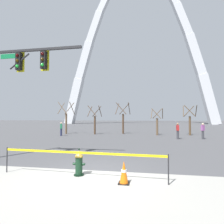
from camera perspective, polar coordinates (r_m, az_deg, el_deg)
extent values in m
plane|color=#474749|center=(7.52, -5.76, -18.21)|extent=(240.00, 240.00, 0.00)
cylinder|color=black|center=(7.20, -10.29, -18.73)|extent=(0.36, 0.36, 0.05)
cylinder|color=#14331E|center=(7.11, -10.28, -16.15)|extent=(0.26, 0.26, 0.62)
cylinder|color=#A8842D|center=(7.03, -10.26, -13.55)|extent=(0.30, 0.30, 0.04)
cone|color=#A8842D|center=(7.01, -10.26, -12.51)|extent=(0.30, 0.30, 0.22)
cylinder|color=black|center=(6.98, -10.25, -11.38)|extent=(0.06, 0.06, 0.06)
cylinder|color=#14331E|center=(7.15, -11.68, -15.54)|extent=(0.10, 0.09, 0.09)
cylinder|color=#14331E|center=(7.04, -8.84, -15.79)|extent=(0.10, 0.09, 0.09)
cylinder|color=#14331E|center=(7.30, -9.72, -16.02)|extent=(0.13, 0.14, 0.13)
cylinder|color=black|center=(7.37, -9.51, -15.88)|extent=(0.15, 0.03, 0.15)
cylinder|color=#232326|center=(8.39, -29.94, -12.82)|extent=(0.04, 0.04, 0.97)
cylinder|color=#232326|center=(6.31, 17.20, -16.78)|extent=(0.04, 0.04, 0.97)
cube|color=yellow|center=(6.70, -10.10, -12.38)|extent=(6.01, 0.31, 0.08)
cube|color=black|center=(6.32, 3.74, -21.30)|extent=(0.36, 0.36, 0.03)
cone|color=orange|center=(6.21, 3.74, -18.13)|extent=(0.28, 0.28, 0.70)
cylinder|color=white|center=(6.20, 3.74, -17.82)|extent=(0.17, 0.17, 0.08)
cube|color=#232326|center=(10.60, -22.47, 17.49)|extent=(4.80, 0.12, 0.12)
cylinder|color=#232326|center=(10.96, -26.88, 13.89)|extent=(1.11, 0.08, 0.81)
cube|color=black|center=(10.98, -27.06, 13.86)|extent=(0.26, 0.24, 0.90)
cube|color=gold|center=(11.09, -26.61, 13.70)|extent=(0.44, 0.03, 1.04)
sphere|color=#360606|center=(10.96, -27.46, 15.42)|extent=(0.16, 0.16, 0.16)
sphere|color=#392706|center=(10.88, -27.48, 14.01)|extent=(0.16, 0.16, 0.16)
sphere|color=green|center=(10.81, -27.50, 12.58)|extent=(0.16, 0.16, 0.16)
cube|color=black|center=(10.23, -20.54, 14.94)|extent=(0.26, 0.24, 0.90)
cube|color=gold|center=(10.35, -20.14, 14.74)|extent=(0.44, 0.03, 1.04)
sphere|color=#360606|center=(10.21, -20.91, 16.63)|extent=(0.16, 0.16, 0.16)
sphere|color=#392706|center=(10.13, -20.93, 15.12)|extent=(0.16, 0.16, 0.16)
sphere|color=green|center=(10.05, -20.94, 13.59)|extent=(0.16, 0.16, 0.16)
cube|color=#0F6638|center=(11.41, -29.60, 14.88)|extent=(0.90, 0.04, 0.24)
cube|color=silver|center=(65.23, -11.68, 3.18)|extent=(6.38, 2.80, 16.11)
cube|color=silver|center=(66.71, -8.59, 15.40)|extent=(6.11, 2.55, 13.60)
cube|color=silver|center=(70.02, -5.43, 24.70)|extent=(5.84, 2.30, 11.11)
cube|color=silver|center=(73.73, -2.21, 31.24)|extent=(5.53, 2.05, 8.65)
cube|color=silver|center=(69.22, 21.18, 25.14)|extent=(5.84, 2.30, 11.11)
cube|color=silver|center=(65.66, 24.53, 15.82)|extent=(6.11, 2.55, 13.60)
cube|color=silver|center=(63.94, 27.84, 3.45)|extent=(6.38, 2.80, 16.11)
cylinder|color=brown|center=(24.73, -14.10, -3.56)|extent=(0.24, 0.24, 2.65)
cylinder|color=brown|center=(25.23, -15.60, 1.14)|extent=(0.36, 1.42, 1.58)
cylinder|color=brown|center=(24.36, -12.38, 1.21)|extent=(0.22, 1.44, 1.58)
cylinder|color=brown|center=(25.47, -13.16, 1.09)|extent=(1.44, 0.22, 1.58)
cylinder|color=brown|center=(24.09, -15.23, 1.27)|extent=(1.42, 0.39, 1.58)
cylinder|color=#473323|center=(23.46, -5.38, -4.11)|extent=(0.24, 0.24, 2.31)
cylinder|color=#473323|center=(23.78, -6.92, 0.23)|extent=(0.33, 1.25, 1.39)
cylinder|color=#473323|center=(23.21, -3.71, 0.27)|extent=(0.21, 1.26, 1.39)
cylinder|color=#473323|center=(24.13, -4.77, 0.19)|extent=(1.26, 0.21, 1.39)
cylinder|color=#473323|center=(22.82, -6.21, 0.31)|extent=(1.25, 0.35, 1.39)
cylinder|color=#473323|center=(24.06, 3.48, -3.71)|extent=(0.24, 0.24, 2.60)
cylinder|color=#473323|center=(24.33, 1.65, 1.04)|extent=(0.36, 1.40, 1.56)
cylinder|color=#473323|center=(23.92, 5.37, 1.10)|extent=(0.22, 1.41, 1.56)
cylinder|color=#473323|center=(24.86, 3.86, 0.99)|extent=(1.41, 0.22, 1.56)
cylinder|color=#473323|center=(23.31, 2.83, 1.17)|extent=(1.40, 0.38, 1.56)
cylinder|color=brown|center=(22.70, 13.91, -4.47)|extent=(0.24, 0.24, 2.05)
cylinder|color=brown|center=(22.76, 12.28, -0.48)|extent=(0.30, 1.12, 1.24)
cylinder|color=brown|center=(22.67, 15.49, -0.46)|extent=(0.19, 1.13, 1.24)
cylinder|color=brown|center=(23.31, 13.92, -0.50)|extent=(1.13, 0.19, 1.24)
cylinder|color=brown|center=(22.04, 13.63, -0.44)|extent=(1.12, 0.32, 1.24)
cylinder|color=brown|center=(23.85, 23.13, -3.97)|extent=(0.24, 0.24, 2.29)
cylinder|color=brown|center=(23.83, 21.37, 0.26)|extent=(0.32, 1.24, 1.38)
cylinder|color=brown|center=(23.95, 24.77, 0.29)|extent=(0.20, 1.25, 1.38)
cylinder|color=brown|center=(24.55, 22.86, 0.22)|extent=(1.25, 0.20, 1.38)
cylinder|color=brown|center=(23.13, 23.11, 0.34)|extent=(1.24, 0.35, 1.38)
cylinder|color=#38383D|center=(19.33, 19.83, -6.72)|extent=(0.22, 0.22, 0.84)
cube|color=#B22323|center=(19.28, 19.81, -4.67)|extent=(0.24, 0.36, 0.54)
sphere|color=#936B4C|center=(19.26, 19.79, -3.54)|extent=(0.20, 0.20, 0.20)
cylinder|color=#232847|center=(22.23, -15.59, -6.09)|extent=(0.22, 0.22, 0.84)
cube|color=#23754C|center=(22.19, -15.58, -4.31)|extent=(0.28, 0.38, 0.54)
sphere|color=beige|center=(22.17, -15.57, -3.33)|extent=(0.20, 0.20, 0.20)
cylinder|color=#38383D|center=(20.29, 26.49, -6.40)|extent=(0.22, 0.22, 0.84)
cube|color=#995193|center=(20.24, 26.47, -4.45)|extent=(0.39, 0.36, 0.54)
sphere|color=beige|center=(20.22, 26.45, -3.37)|extent=(0.20, 0.20, 0.20)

